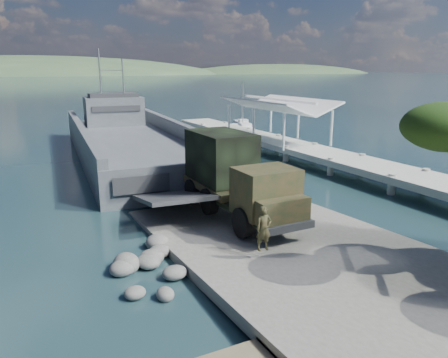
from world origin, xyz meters
TOP-DOWN VIEW (x-y plane):
  - ground at (0.00, 0.00)m, footprint 1400.00×1400.00m
  - boat_ramp at (0.00, -1.00)m, footprint 10.00×18.00m
  - shoreline_rocks at (-6.20, 0.50)m, footprint 3.20×5.60m
  - distant_headlands at (50.00, 560.00)m, footprint 1000.00×240.00m
  - pier at (13.00, 18.77)m, footprint 6.40×44.00m
  - landing_craft at (-0.32, 24.00)m, footprint 12.18×37.52m
  - military_truck at (-0.31, 4.02)m, footprint 3.00×9.05m
  - soldier at (-2.01, -1.61)m, footprint 0.70×0.49m
  - sailboat_near at (17.43, 34.42)m, footprint 2.66×5.63m
  - sailboat_far at (19.80, 38.93)m, footprint 2.85×5.16m

SIDE VIEW (x-z plane):
  - ground at x=0.00m, z-range 0.00..0.00m
  - shoreline_rocks at x=-6.20m, z-range -0.45..0.45m
  - distant_headlands at x=50.00m, z-range -24.00..24.00m
  - boat_ramp at x=0.00m, z-range 0.00..0.50m
  - sailboat_far at x=19.80m, z-range -2.70..3.34m
  - sailboat_near at x=17.43m, z-range -2.95..3.66m
  - landing_craft at x=-0.32m, z-range -4.59..6.38m
  - soldier at x=-2.01m, z-range 0.50..2.34m
  - pier at x=13.00m, z-range -1.45..4.65m
  - military_truck at x=-0.31m, z-range 0.49..4.67m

